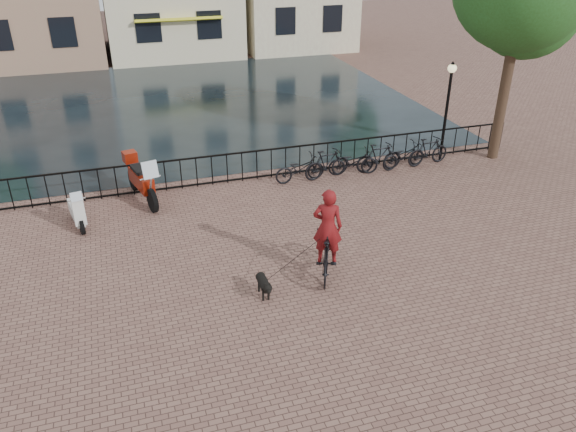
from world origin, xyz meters
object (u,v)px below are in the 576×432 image
object	(u,v)px
dog	(264,285)
motorcycle	(141,175)
lamp_post	(448,95)
scooter	(75,204)
cyclist	(327,238)

from	to	relation	value
dog	motorcycle	xyz separation A→B (m)	(-2.22, 5.91, 0.56)
lamp_post	scooter	distance (m)	12.52
lamp_post	motorcycle	distance (m)	10.57
lamp_post	cyclist	size ratio (longest dim) A/B	1.29
dog	lamp_post	bearing A→B (deg)	35.93
cyclist	scooter	size ratio (longest dim) A/B	1.81
cyclist	dog	bearing A→B (deg)	36.51
cyclist	scooter	distance (m)	7.31
lamp_post	motorcycle	world-z (taller)	lamp_post
lamp_post	motorcycle	size ratio (longest dim) A/B	1.43
cyclist	dog	xyz separation A→B (m)	(-1.69, -0.39, -0.73)
scooter	lamp_post	bearing A→B (deg)	-5.83
lamp_post	scooter	bearing A→B (deg)	-174.53
cyclist	lamp_post	bearing A→B (deg)	-116.01
dog	motorcycle	size ratio (longest dim) A/B	0.34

